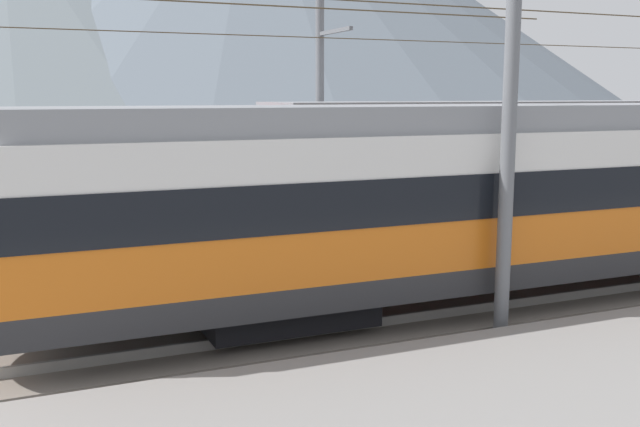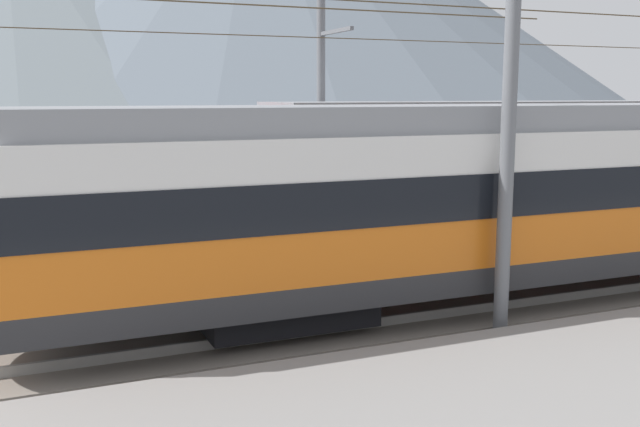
# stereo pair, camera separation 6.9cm
# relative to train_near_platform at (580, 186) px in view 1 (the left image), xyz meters

# --- Properties ---
(train_near_platform) EXTENTS (24.27, 2.96, 4.27)m
(train_near_platform) POSITION_rel_train_near_platform_xyz_m (0.00, 0.00, 0.00)
(train_near_platform) COLOR #2D2D30
(train_near_platform) RESTS_ON track_near
(catenary_mast_mid) EXTENTS (38.58, 2.04, 8.04)m
(catenary_mast_mid) POSITION_rel_train_near_platform_xyz_m (-3.15, -1.63, 1.94)
(catenary_mast_mid) COLOR slate
(catenary_mast_mid) RESTS_ON ground
(catenary_mast_far_side) EXTENTS (38.58, 2.17, 8.44)m
(catenary_mast_far_side) POSITION_rel_train_near_platform_xyz_m (-2.41, 7.62, 2.11)
(catenary_mast_far_side) COLOR slate
(catenary_mast_far_side) RESTS_ON ground
(mountain_central_peak) EXTENTS (192.10, 192.10, 53.45)m
(mountain_central_peak) POSITION_rel_train_near_platform_xyz_m (-9.45, 199.37, 24.51)
(mountain_central_peak) COLOR slate
(mountain_central_peak) RESTS_ON ground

